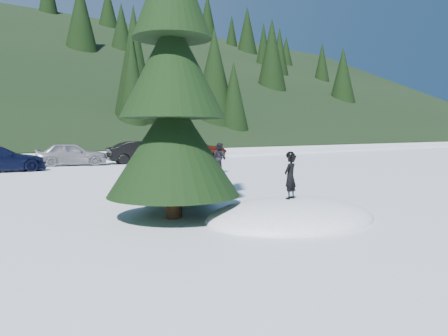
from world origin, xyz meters
TOP-DOWN VIEW (x-y plane):
  - ground at (0.00, 0.00)m, footprint 200.00×200.00m
  - snow_mound at (0.00, 0.00)m, footprint 4.48×3.52m
  - spruce_tall at (-2.20, 1.80)m, footprint 3.20×3.20m
  - spruce_short at (-1.20, 3.20)m, footprint 2.20×2.20m
  - child_skier at (-0.01, 0.03)m, footprint 0.45×0.35m
  - adult_0 at (5.77, 10.46)m, footprint 0.62×0.78m
  - adult_1 at (6.12, 14.19)m, footprint 0.67×1.12m
  - car_4 at (1.47, 20.04)m, footprint 4.60×3.03m
  - car_5 at (5.90, 19.34)m, footprint 4.70×2.36m
  - car_6 at (12.15, 22.04)m, footprint 5.46×3.10m

SIDE VIEW (x-z plane):
  - ground at x=0.00m, z-range 0.00..0.00m
  - snow_mound at x=0.00m, z-range -0.48..0.48m
  - car_6 at x=12.15m, z-range 0.00..1.44m
  - car_4 at x=1.47m, z-range 0.00..1.46m
  - car_5 at x=5.90m, z-range 0.00..1.48m
  - adult_0 at x=5.77m, z-range 0.00..1.55m
  - adult_1 at x=6.12m, z-range 0.00..1.79m
  - child_skier at x=-0.01m, z-range 0.48..1.55m
  - spruce_short at x=-1.20m, z-range -0.58..4.79m
  - spruce_tall at x=-2.20m, z-range -0.98..7.62m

